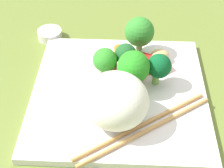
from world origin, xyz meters
The scene contains 20 objects.
ground_plane centered at (0.00, 0.00, -1.00)cm, with size 110.00×110.00×2.00cm, color olive.
square_plate centered at (0.00, 0.00, 0.64)cm, with size 28.26×28.26×1.28cm, color white.
rice_mound centered at (0.45, 6.16, 5.21)cm, with size 9.70×9.48×7.84cm, color white.
broccoli_floret_0 centered at (2.59, -2.77, 5.13)cm, with size 3.97×3.97×6.04cm.
broccoli_floret_1 centered at (-2.70, -10.65, 5.70)cm, with size 5.27×5.27×7.15cm.
broccoli_floret_2 centered at (-0.66, -4.57, 5.03)cm, with size 3.65×3.65×5.95cm.
broccoli_floret_3 centered at (-2.16, -0.75, 5.65)cm, with size 5.17×5.17×7.27cm.
broccoli_floret_4 centered at (-6.16, -2.25, 5.03)cm, with size 3.99×3.99×5.86cm.
carrot_slice_0 centered at (2.11, -8.46, 1.51)cm, with size 2.79×2.79×0.44cm, color orange.
carrot_slice_1 centered at (-4.58, -5.48, 1.57)cm, with size 2.39×2.39×0.56cm, color orange.
carrot_slice_2 centered at (0.75, -10.86, 1.60)cm, with size 2.11×2.11×0.62cm, color orange.
pepper_chunk_0 centered at (-3.91, -7.44, 2.00)cm, with size 2.40×2.42×1.44cm, color red.
pepper_chunk_1 centered at (0.06, -0.07, 2.09)cm, with size 2.47×2.24×1.61cm, color red.
pepper_chunk_2 centered at (-6.82, -6.42, 1.93)cm, with size 3.01×2.34×1.28cm, color red.
pepper_chunk_3 centered at (-2.40, -5.63, 2.18)cm, with size 2.93×2.95×1.79cm, color red.
chicken_piece_0 centered at (-6.59, -8.50, 2.40)cm, with size 3.30×2.57×2.24cm, color tan.
chicken_piece_1 centered at (-2.66, -2.80, 2.28)cm, with size 2.89×2.37×1.99cm, color tan.
chicken_piece_2 centered at (2.33, -4.75, 2.66)cm, with size 3.55×3.23×2.75cm, color tan.
chopstick_pair centered at (-4.39, 7.70, 1.59)cm, with size 19.59×15.79×0.62cm.
sauce_cup centered at (15.07, -15.13, 0.94)cm, with size 4.77×4.77×1.87cm, color silver.
Camera 1 is at (-2.78, 40.67, 40.46)cm, focal length 55.49 mm.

